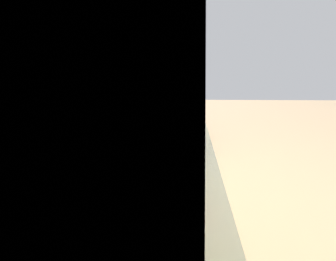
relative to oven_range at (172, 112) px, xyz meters
name	(u,v)px	position (x,y,z in m)	size (l,w,h in m)	color
ground_plane	(282,220)	(-1.57, -1.13, -0.47)	(6.47, 6.47, 0.00)	tan
wall_back	(121,102)	(-1.57, 0.39, 0.82)	(4.17, 0.12, 2.60)	#E0DC7E
counter_run	(172,224)	(-1.97, 0.01, -0.01)	(3.23, 0.66, 0.92)	beige
upper_cabinets	(139,29)	(-1.97, 0.17, 1.35)	(2.40, 0.32, 0.68)	beige
oven_range	(172,112)	(0.00, 0.00, 0.00)	(0.71, 0.67, 1.10)	black
microwave	(170,128)	(-1.58, 0.03, 0.61)	(0.45, 0.38, 0.34)	#B7BABF
bowl	(175,110)	(-0.92, -0.03, 0.47)	(0.17, 0.17, 0.04)	#4C8CBF
kettle	(180,204)	(-2.25, -0.03, 0.52)	(0.16, 0.12, 0.18)	red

